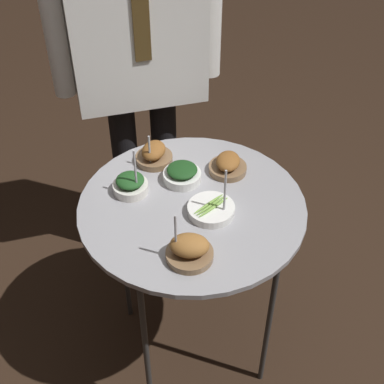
{
  "coord_description": "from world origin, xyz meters",
  "views": [
    {
      "loc": [
        -0.33,
        -1.19,
        1.91
      ],
      "look_at": [
        0.0,
        0.0,
        0.83
      ],
      "focal_mm": 50.0,
      "sensor_mm": 36.0,
      "label": 1
    }
  ],
  "objects": [
    {
      "name": "ground_plane",
      "position": [
        0.0,
        0.0,
        0.0
      ],
      "size": [
        8.0,
        8.0,
        0.0
      ],
      "primitive_type": "plane",
      "color": "black"
    },
    {
      "name": "waiter_figure",
      "position": [
        -0.04,
        0.58,
        1.08
      ],
      "size": [
        0.63,
        0.24,
        1.7
      ],
      "color": "black",
      "rests_on": "ground_plane"
    },
    {
      "name": "serving_cart",
      "position": [
        0.0,
        0.0,
        0.72
      ],
      "size": [
        0.72,
        0.72,
        0.78
      ],
      "color": "#939399",
      "rests_on": "ground_plane"
    },
    {
      "name": "bowl_roast_mid_right",
      "position": [
        0.16,
        0.13,
        0.8
      ],
      "size": [
        0.13,
        0.13,
        0.06
      ],
      "color": "brown",
      "rests_on": "serving_cart"
    },
    {
      "name": "bowl_roast_back_left",
      "position": [
        -0.07,
        0.24,
        0.8
      ],
      "size": [
        0.13,
        0.13,
        0.13
      ],
      "color": "brown",
      "rests_on": "serving_cart"
    },
    {
      "name": "bowl_spinach_back_right",
      "position": [
        0.0,
        0.12,
        0.8
      ],
      "size": [
        0.13,
        0.13,
        0.06
      ],
      "color": "white",
      "rests_on": "serving_cart"
    },
    {
      "name": "bowl_roast_mid_left",
      "position": [
        -0.07,
        -0.21,
        0.81
      ],
      "size": [
        0.14,
        0.14,
        0.17
      ],
      "color": "brown",
      "rests_on": "serving_cart"
    },
    {
      "name": "bowl_asparagus_front_center",
      "position": [
        0.05,
        -0.05,
        0.79
      ],
      "size": [
        0.15,
        0.15,
        0.18
      ],
      "color": "white",
      "rests_on": "serving_cart"
    },
    {
      "name": "bowl_spinach_center",
      "position": [
        -0.17,
        0.11,
        0.8
      ],
      "size": [
        0.11,
        0.11,
        0.18
      ],
      "color": "silver",
      "rests_on": "serving_cart"
    }
  ]
}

